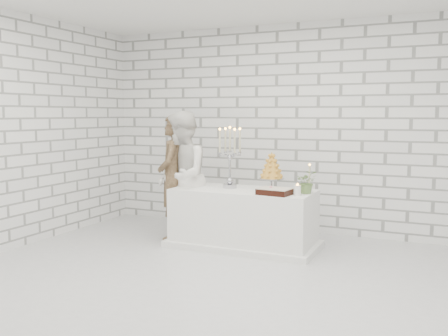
# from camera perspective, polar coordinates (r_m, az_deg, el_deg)

# --- Properties ---
(ground) EXTENTS (6.00, 5.00, 0.01)m
(ground) POSITION_cam_1_polar(r_m,az_deg,el_deg) (5.27, 0.22, -12.82)
(ground) COLOR silver
(ground) RESTS_ON ground
(wall_back) EXTENTS (6.00, 0.01, 3.00)m
(wall_back) POSITION_cam_1_polar(r_m,az_deg,el_deg) (7.34, 8.23, 4.43)
(wall_back) COLOR white
(wall_back) RESTS_ON ground
(wall_front) EXTENTS (6.00, 0.01, 3.00)m
(wall_front) POSITION_cam_1_polar(r_m,az_deg,el_deg) (2.89, -20.42, 1.53)
(wall_front) COLOR white
(wall_front) RESTS_ON ground
(wall_left) EXTENTS (0.01, 5.00, 3.00)m
(wall_left) POSITION_cam_1_polar(r_m,az_deg,el_deg) (6.79, -23.64, 3.84)
(wall_left) COLOR white
(wall_left) RESTS_ON ground
(cake_table) EXTENTS (1.80, 0.80, 0.75)m
(cake_table) POSITION_cam_1_polar(r_m,az_deg,el_deg) (6.51, 2.20, -5.71)
(cake_table) COLOR white
(cake_table) RESTS_ON ground
(groom) EXTENTS (0.58, 0.72, 1.70)m
(groom) POSITION_cam_1_polar(r_m,az_deg,el_deg) (6.89, -5.82, -1.06)
(groom) COLOR #3F2E1F
(groom) RESTS_ON ground
(bride) EXTENTS (0.96, 1.05, 1.75)m
(bride) POSITION_cam_1_polar(r_m,az_deg,el_deg) (6.75, -4.84, -0.98)
(bride) COLOR white
(bride) RESTS_ON ground
(candelabra) EXTENTS (0.34, 0.34, 0.81)m
(candelabra) POSITION_cam_1_polar(r_m,az_deg,el_deg) (6.52, 0.67, 1.23)
(candelabra) COLOR #A5A4AF
(candelabra) RESTS_ON cake_table
(croquembouche) EXTENTS (0.34, 0.34, 0.49)m
(croquembouche) POSITION_cam_1_polar(r_m,az_deg,el_deg) (6.39, 5.42, -0.33)
(croquembouche) COLOR #A06C23
(croquembouche) RESTS_ON cake_table
(chocolate_cake) EXTENTS (0.41, 0.32, 0.08)m
(chocolate_cake) POSITION_cam_1_polar(r_m,az_deg,el_deg) (6.05, 5.75, -2.65)
(chocolate_cake) COLOR black
(chocolate_cake) RESTS_ON cake_table
(pillar_candle) EXTENTS (0.10, 0.10, 0.12)m
(pillar_candle) POSITION_cam_1_polar(r_m,az_deg,el_deg) (6.03, 8.34, -2.52)
(pillar_candle) COLOR white
(pillar_candle) RESTS_ON cake_table
(extra_taper) EXTENTS (0.06, 0.06, 0.32)m
(extra_taper) POSITION_cam_1_polar(r_m,az_deg,el_deg) (6.39, 9.66, -1.15)
(extra_taper) COLOR #C0BB95
(extra_taper) RESTS_ON cake_table
(flowers) EXTENTS (0.31, 0.29, 0.28)m
(flowers) POSITION_cam_1_polar(r_m,az_deg,el_deg) (6.18, 9.40, -1.57)
(flowers) COLOR #3D612C
(flowers) RESTS_ON cake_table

